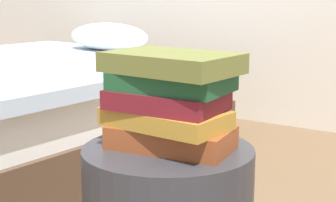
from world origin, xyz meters
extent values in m
ellipsoid|color=white|center=(-1.32, 1.37, 0.54)|extent=(0.58, 0.32, 0.16)
cube|color=#994723|center=(0.01, 0.00, 0.46)|extent=(0.30, 0.19, 0.05)
cube|color=#B7842D|center=(0.00, -0.01, 0.50)|extent=(0.30, 0.18, 0.04)
cube|color=maroon|center=(0.00, -0.01, 0.55)|extent=(0.27, 0.18, 0.05)
cube|color=#1E512D|center=(0.01, 0.00, 0.59)|extent=(0.28, 0.18, 0.04)
cube|color=olive|center=(0.01, 0.00, 0.63)|extent=(0.31, 0.22, 0.05)
camera|label=1|loc=(0.66, -1.00, 0.79)|focal=55.80mm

